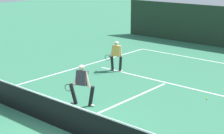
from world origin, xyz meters
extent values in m
plane|color=#307151|center=(0.00, 0.00, 0.00)|extent=(80.00, 80.00, 0.00)
cube|color=white|center=(0.00, 11.71, 0.00)|extent=(10.21, 0.10, 0.01)
cube|color=white|center=(0.00, 6.60, 0.00)|extent=(8.32, 0.10, 0.01)
cube|color=white|center=(0.00, 3.20, 0.00)|extent=(0.10, 6.40, 0.01)
cube|color=black|center=(0.00, 0.00, 0.49)|extent=(11.00, 0.02, 0.98)
cube|color=white|center=(0.00, 0.00, 1.00)|extent=(11.00, 0.03, 0.05)
cylinder|color=black|center=(-0.67, 2.14, 0.41)|extent=(0.32, 0.23, 0.84)
cylinder|color=black|center=(-1.43, 1.90, 0.41)|extent=(0.38, 0.25, 0.84)
ellipsoid|color=white|center=(-0.67, 2.14, 0.04)|extent=(0.28, 0.19, 0.09)
ellipsoid|color=white|center=(-1.43, 1.90, 0.04)|extent=(0.28, 0.19, 0.09)
cube|color=#2D3338|center=(-1.05, 2.02, 1.12)|extent=(0.52, 0.46, 0.62)
cylinder|color=beige|center=(-0.82, 2.09, 1.09)|extent=(0.24, 0.16, 0.64)
cylinder|color=beige|center=(-1.27, 1.95, 1.09)|extent=(0.24, 0.49, 0.55)
sphere|color=beige|center=(-1.05, 2.02, 1.54)|extent=(0.22, 0.22, 0.22)
cylinder|color=white|center=(-1.05, 2.02, 1.58)|extent=(0.30, 0.30, 0.04)
cylinder|color=black|center=(-1.25, 1.69, 0.87)|extent=(0.11, 0.26, 0.03)
torus|color=black|center=(-1.14, 1.37, 0.87)|extent=(0.29, 0.11, 0.29)
cylinder|color=black|center=(-2.90, 6.67, 0.40)|extent=(0.22, 0.20, 0.81)
cylinder|color=black|center=(-3.31, 6.50, 0.40)|extent=(0.24, 0.21, 0.81)
ellipsoid|color=white|center=(-2.90, 6.67, 0.04)|extent=(0.28, 0.20, 0.09)
ellipsoid|color=white|center=(-3.31, 6.50, 0.04)|extent=(0.28, 0.20, 0.09)
cube|color=#E5B24C|center=(-3.10, 6.59, 1.08)|extent=(0.48, 0.40, 0.57)
cylinder|color=beige|center=(-2.89, 6.67, 1.06)|extent=(0.16, 0.14, 0.62)
cylinder|color=beige|center=(-3.32, 6.50, 1.06)|extent=(0.27, 0.46, 0.53)
sphere|color=beige|center=(-3.10, 6.59, 1.49)|extent=(0.21, 0.21, 0.21)
cylinder|color=white|center=(-3.10, 6.59, 1.52)|extent=(0.30, 0.30, 0.04)
cylinder|color=black|center=(-3.27, 6.25, 0.84)|extent=(0.13, 0.25, 0.03)
torus|color=black|center=(-3.14, 5.93, 0.84)|extent=(0.28, 0.13, 0.29)
sphere|color=#D1E033|center=(2.45, 5.80, 0.03)|extent=(0.07, 0.07, 0.07)
camera|label=1|loc=(8.46, -7.30, 5.29)|focal=57.39mm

